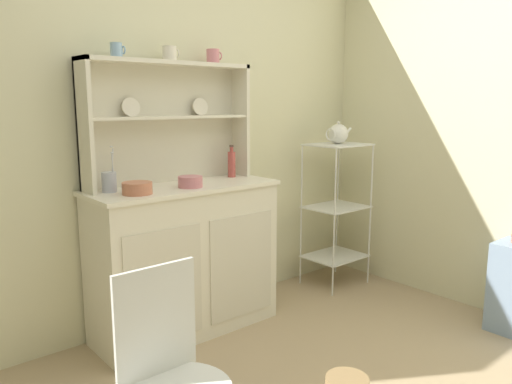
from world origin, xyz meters
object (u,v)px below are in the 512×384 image
at_px(hutch_shelf_unit, 167,113).
at_px(porcelain_teapot, 338,134).
at_px(jam_bottle, 232,164).
at_px(utensil_jar, 109,182).
at_px(hutch_cabinet, 186,257).
at_px(wire_chair, 169,367).
at_px(bowl_mixing_large, 137,188).
at_px(cup_sky_0, 117,50).
at_px(bakers_rack, 336,201).

bearing_deg(hutch_shelf_unit, porcelain_teapot, -9.70).
relative_size(jam_bottle, porcelain_teapot, 0.89).
height_order(hutch_shelf_unit, utensil_jar, hutch_shelf_unit).
xyz_separation_m(hutch_cabinet, jam_bottle, (0.42, 0.09, 0.53)).
height_order(jam_bottle, utensil_jar, utensil_jar).
relative_size(hutch_cabinet, wire_chair, 1.35).
relative_size(hutch_cabinet, bowl_mixing_large, 7.16).
distance_m(bowl_mixing_large, jam_bottle, 0.78).
height_order(cup_sky_0, utensil_jar, cup_sky_0).
height_order(cup_sky_0, jam_bottle, cup_sky_0).
xyz_separation_m(bakers_rack, bowl_mixing_large, (-1.65, -0.01, 0.29)).
height_order(bakers_rack, wire_chair, bakers_rack).
bearing_deg(hutch_cabinet, porcelain_teapot, -2.58).
bearing_deg(utensil_jar, bowl_mixing_large, -59.58).
xyz_separation_m(hutch_cabinet, porcelain_teapot, (1.31, -0.06, 0.70)).
bearing_deg(cup_sky_0, hutch_cabinet, -20.76).
distance_m(wire_chair, jam_bottle, 1.76).
bearing_deg(jam_bottle, bowl_mixing_large, -168.13).
bearing_deg(wire_chair, jam_bottle, 61.08).
bearing_deg(jam_bottle, bakers_rack, -9.31).
xyz_separation_m(hutch_cabinet, wire_chair, (-0.77, -1.11, 0.05)).
distance_m(bowl_mixing_large, porcelain_teapot, 1.66).
bearing_deg(jam_bottle, porcelain_teapot, -9.32).
bearing_deg(hutch_cabinet, hutch_shelf_unit, 90.00).
bearing_deg(bakers_rack, hutch_cabinet, 177.43).
xyz_separation_m(wire_chair, jam_bottle, (1.19, 1.20, 0.48)).
bearing_deg(jam_bottle, cup_sky_0, 177.24).
xyz_separation_m(bowl_mixing_large, jam_bottle, (0.76, 0.16, 0.06)).
bearing_deg(cup_sky_0, jam_bottle, -2.76).
xyz_separation_m(bakers_rack, wire_chair, (-2.08, -1.05, -0.13)).
xyz_separation_m(utensil_jar, porcelain_teapot, (1.73, -0.14, 0.20)).
relative_size(utensil_jar, porcelain_teapot, 1.06).
bearing_deg(wire_chair, cup_sky_0, 86.09).
height_order(wire_chair, jam_bottle, jam_bottle).
relative_size(bakers_rack, bowl_mixing_large, 6.78).
relative_size(cup_sky_0, porcelain_teapot, 0.33).
distance_m(hutch_shelf_unit, cup_sky_0, 0.47).
xyz_separation_m(hutch_shelf_unit, utensil_jar, (-0.42, -0.09, -0.36)).
distance_m(hutch_cabinet, wire_chair, 1.35).
height_order(bakers_rack, jam_bottle, jam_bottle).
distance_m(hutch_shelf_unit, wire_chair, 1.70).
relative_size(hutch_cabinet, hutch_shelf_unit, 1.07).
distance_m(cup_sky_0, utensil_jar, 0.71).
distance_m(wire_chair, utensil_jar, 1.32).
height_order(cup_sky_0, bowl_mixing_large, cup_sky_0).
bearing_deg(bowl_mixing_large, cup_sky_0, 86.37).
xyz_separation_m(wire_chair, bowl_mixing_large, (0.43, 1.04, 0.42)).
height_order(hutch_shelf_unit, bowl_mixing_large, hutch_shelf_unit).
height_order(wire_chair, bowl_mixing_large, bowl_mixing_large).
height_order(hutch_shelf_unit, wire_chair, hutch_shelf_unit).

